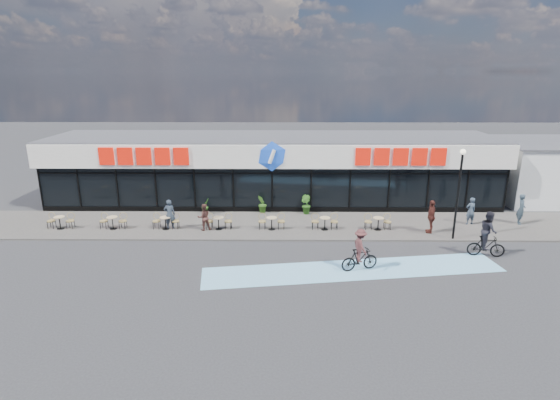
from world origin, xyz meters
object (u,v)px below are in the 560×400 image
lamp_post (459,186)px  pedestrian_a (431,216)px  bistro_set_0 (61,221)px  cyclist_a (360,253)px  cyclist_b (487,237)px  potted_plant_left (206,206)px  pedestrian_c (471,211)px  potted_plant_right (306,204)px  patron_right (204,217)px  potted_plant_mid (262,204)px  pedestrian_b (521,209)px  patron_left (170,214)px

lamp_post → pedestrian_a: lamp_post is taller
bistro_set_0 → cyclist_a: cyclist_a is taller
pedestrian_a → cyclist_b: 3.57m
bistro_set_0 → potted_plant_left: 8.44m
pedestrian_c → cyclist_a: size_ratio=0.82×
potted_plant_right → patron_right: patron_right is taller
pedestrian_a → cyclist_a: bearing=-31.0°
cyclist_a → cyclist_b: 6.76m
bistro_set_0 → cyclist_b: 23.32m
patron_right → cyclist_a: size_ratio=0.77×
patron_right → lamp_post: bearing=152.0°
pedestrian_a → potted_plant_left: bearing=-89.8°
lamp_post → cyclist_a: lamp_post is taller
bistro_set_0 → pedestrian_c: 24.11m
potted_plant_mid → cyclist_a: size_ratio=0.58×
pedestrian_b → potted_plant_mid: bearing=101.6°
potted_plant_left → pedestrian_c: size_ratio=0.62×
cyclist_a → patron_left: bearing=152.4°
pedestrian_a → pedestrian_c: pedestrian_a is taller
potted_plant_left → pedestrian_a: size_ratio=0.54×
patron_left → patron_right: patron_left is taller
bistro_set_0 → potted_plant_right: bearing=11.3°
patron_right → pedestrian_b: bearing=160.9°
potted_plant_left → cyclist_b: bearing=-23.1°
pedestrian_a → potted_plant_right: bearing=-101.9°
potted_plant_right → pedestrian_b: pedestrian_b is taller
patron_left → potted_plant_right: bearing=-165.8°
potted_plant_left → potted_plant_right: (6.43, 0.04, 0.10)m
potted_plant_left → pedestrian_a: pedestrian_a is taller
potted_plant_right → cyclist_b: size_ratio=0.52×
potted_plant_left → patron_right: size_ratio=0.65×
potted_plant_right → lamp_post: bearing=-28.6°
bistro_set_0 → pedestrian_a: (21.26, -0.49, 0.50)m
bistro_set_0 → potted_plant_mid: potted_plant_mid is taller
cyclist_a → lamp_post: bearing=33.6°
lamp_post → bistro_set_0: lamp_post is taller
cyclist_b → patron_right: bearing=167.0°
pedestrian_b → cyclist_a: (-10.64, -6.29, -0.15)m
bistro_set_0 → cyclist_b: cyclist_b is taller
potted_plant_left → potted_plant_right: 6.43m
lamp_post → potted_plant_mid: lamp_post is taller
potted_plant_mid → potted_plant_right: (2.78, -0.09, 0.02)m
potted_plant_right → pedestrian_a: bearing=-26.1°
potted_plant_left → cyclist_a: bearing=-43.4°
potted_plant_mid → pedestrian_b: (15.53, -1.92, 0.33)m
lamp_post → pedestrian_a: (-0.98, 0.91, -1.99)m
pedestrian_c → cyclist_a: cyclist_a is taller
cyclist_a → potted_plant_left: bearing=136.6°
cyclist_a → patron_right: bearing=148.1°
potted_plant_mid → cyclist_b: size_ratio=0.50×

